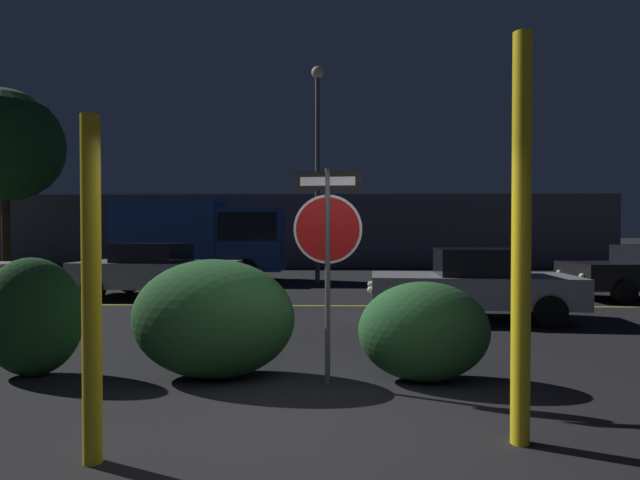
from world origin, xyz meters
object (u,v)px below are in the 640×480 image
Objects in this scene: hedge_bush_2 at (213,319)px; stop_sign at (328,234)px; passing_car_2 at (157,270)px; delivery_truck at (205,236)px; yellow_pole_left at (92,290)px; hedge_bush_1 at (32,317)px; street_lamp at (317,150)px; yellow_pole_right at (521,239)px; tree_0 at (5,145)px; passing_car_3 at (473,284)px; hedge_bush_3 at (424,331)px.

stop_sign is at bearing -10.18° from hedge_bush_2.
delivery_truck is (0.11, 4.48, 0.87)m from passing_car_2.
stop_sign is at bearing 48.08° from yellow_pole_left.
hedge_bush_1 is 12.16m from street_lamp.
passing_car_2 is at bearing 124.90° from yellow_pole_right.
stop_sign is 20.92m from tree_0.
tree_0 is (-12.15, 17.14, 4.11)m from yellow_pole_left.
yellow_pole_right is 23.12m from tree_0.
hedge_bush_1 is at bearing 126.81° from passing_car_3.
yellow_pole_left is at bearing -50.41° from hedge_bush_1.
hedge_bush_2 reaches higher than passing_car_3.
yellow_pole_right reaches higher than yellow_pole_left.
hedge_bush_2 is at bearing 29.82° from passing_car_2.
passing_car_2 reaches higher than hedge_bush_3.
yellow_pole_right is at bearing -80.71° from street_lamp.
delivery_truck is at bearing 115.77° from hedge_bush_3.
hedge_bush_2 is (-1.38, 0.25, -1.02)m from stop_sign.
stop_sign is 11.72m from street_lamp.
hedge_bush_2 is 7.93m from passing_car_2.
passing_car_2 is at bearing 126.96° from stop_sign.
passing_car_2 reaches higher than hedge_bush_2.
hedge_bush_1 is at bearing 4.40° from delivery_truck.
hedge_bush_2 is 0.27× the size of street_lamp.
street_lamp is (-2.11, 12.90, 2.86)m from yellow_pole_right.
stop_sign is 1.61× the size of hedge_bush_3.
hedge_bush_1 is (-1.84, 2.23, -0.60)m from yellow_pole_left.
tree_0 is (-9.38, 3.23, 3.83)m from delivery_truck.
street_lamp reaches higher than yellow_pole_left.
hedge_bush_3 is at bearing 14.72° from stop_sign.
hedge_bush_2 is 5.93m from passing_car_3.
yellow_pole_right is 0.58× the size of delivery_truck.
yellow_pole_left is (-1.77, -1.97, -0.42)m from stop_sign.
passing_car_2 is at bearing -1.63° from delivery_truck.
yellow_pole_left is 9.88m from passing_car_2.
yellow_pole_left is 0.61× the size of passing_car_2.
delivery_truck is 0.79× the size of street_lamp.
passing_car_3 is 8.65m from street_lamp.
hedge_bush_1 reaches higher than passing_car_3.
passing_car_2 reaches higher than passing_car_3.
tree_0 reaches higher than passing_car_3.
yellow_pole_left is 1.71× the size of hedge_bush_3.
delivery_truck reaches higher than yellow_pole_left.
yellow_pole_left reaches higher than hedge_bush_2.
street_lamp reaches higher than stop_sign.
tree_0 is (-15.54, 16.71, 3.73)m from yellow_pole_right.
yellow_pole_left is 0.36× the size of street_lamp.
hedge_bush_1 reaches higher than hedge_bush_2.
passing_car_3 is (1.73, 4.19, 0.12)m from hedge_bush_3.
passing_car_2 is 6.87m from street_lamp.
passing_car_2 is (-6.27, 9.00, -0.97)m from yellow_pole_right.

